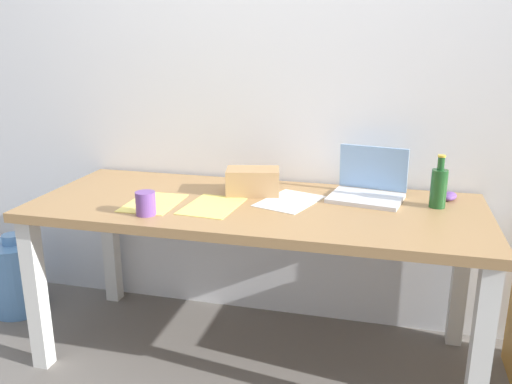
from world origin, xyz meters
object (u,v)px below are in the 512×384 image
at_px(computer_mouse, 449,196).
at_px(laptop_right, 368,188).
at_px(desk, 256,223).
at_px(cardboard_box, 253,181).
at_px(water_cooler_jug, 17,276).
at_px(coffee_mug, 146,203).
at_px(beer_bottle, 439,187).

bearing_deg(computer_mouse, laptop_right, -152.62).
height_order(desk, cardboard_box, cardboard_box).
xyz_separation_m(desk, water_cooler_jug, (-1.34, 0.09, -0.45)).
xyz_separation_m(cardboard_box, water_cooler_jug, (-1.29, -0.04, -0.60)).
relative_size(desk, coffee_mug, 20.22).
bearing_deg(computer_mouse, coffee_mug, -138.80).
xyz_separation_m(laptop_right, coffee_mug, (-0.85, -0.45, 0.00)).
relative_size(cardboard_box, water_cooler_jug, 0.55).
height_order(beer_bottle, water_cooler_jug, beer_bottle).
relative_size(desk, laptop_right, 5.59).
bearing_deg(coffee_mug, water_cooler_jug, 160.00).
relative_size(cardboard_box, coffee_mug, 2.48).
distance_m(beer_bottle, water_cooler_jug, 2.18).
bearing_deg(beer_bottle, water_cooler_jug, -178.73).
xyz_separation_m(cardboard_box, coffee_mug, (-0.34, -0.39, -0.01)).
distance_m(cardboard_box, water_cooler_jug, 1.42).
distance_m(desk, water_cooler_jug, 1.41).
height_order(computer_mouse, cardboard_box, cardboard_box).
relative_size(computer_mouse, coffee_mug, 1.05).
bearing_deg(laptop_right, water_cooler_jug, -176.53).
distance_m(computer_mouse, water_cooler_jug, 2.22).
relative_size(beer_bottle, cardboard_box, 0.95).
bearing_deg(cardboard_box, desk, -69.97).
xyz_separation_m(laptop_right, water_cooler_jug, (-1.79, -0.11, -0.58)).
relative_size(coffee_mug, water_cooler_jug, 0.22).
bearing_deg(water_cooler_jug, desk, -3.80).
bearing_deg(desk, beer_bottle, 10.24).
bearing_deg(coffee_mug, desk, 33.23).
xyz_separation_m(desk, beer_bottle, (0.75, 0.14, 0.18)).
bearing_deg(water_cooler_jug, laptop_right, 3.47).
relative_size(desk, cardboard_box, 8.15).
relative_size(desk, water_cooler_jug, 4.47).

